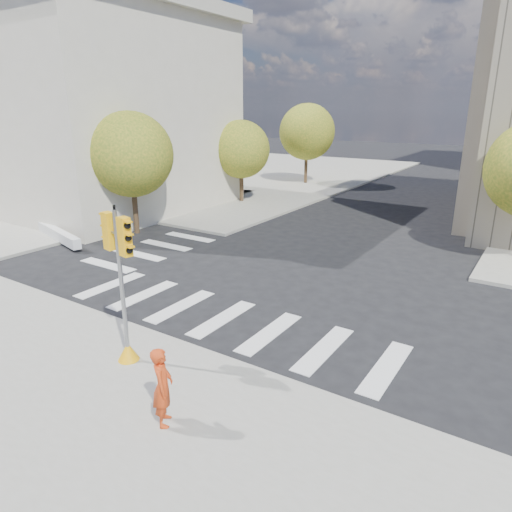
{
  "coord_description": "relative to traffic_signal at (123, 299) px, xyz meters",
  "views": [
    {
      "loc": [
        8.16,
        -12.65,
        6.51
      ],
      "look_at": [
        0.73,
        -1.29,
        2.1
      ],
      "focal_mm": 32.0,
      "sensor_mm": 36.0,
      "label": 1
    }
  ],
  "objects": [
    {
      "name": "tree_lw_near",
      "position": [
        -9.99,
        9.57,
        2.3
      ],
      "size": [
        4.4,
        4.4,
        6.41
      ],
      "color": "#382616",
      "rests_on": "ground"
    },
    {
      "name": "photographer",
      "position": [
        2.61,
        -1.34,
        -0.87
      ],
      "size": [
        0.73,
        0.77,
        1.76
      ],
      "primitive_type": "imported",
      "rotation": [
        0.0,
        0.0,
        2.23
      ],
      "color": "#C43A12",
      "rests_on": "sidewalk_near"
    },
    {
      "name": "tree_lw_mid",
      "position": [
        -9.99,
        19.57,
        1.86
      ],
      "size": [
        4.0,
        4.0,
        5.77
      ],
      "color": "#382616",
      "rests_on": "ground"
    },
    {
      "name": "ground",
      "position": [
        0.51,
        5.57,
        -1.9
      ],
      "size": [
        160.0,
        160.0,
        0.0
      ],
      "primitive_type": "plane",
      "color": "black",
      "rests_on": "ground"
    },
    {
      "name": "tree_lw_far",
      "position": [
        -9.99,
        29.57,
        2.64
      ],
      "size": [
        4.8,
        4.8,
        6.95
      ],
      "color": "#382616",
      "rests_on": "ground"
    },
    {
      "name": "sidewalk_far_left",
      "position": [
        -19.49,
        31.57,
        -1.83
      ],
      "size": [
        28.0,
        40.0,
        0.15
      ],
      "primitive_type": "cube",
      "color": "gray",
      "rests_on": "ground"
    },
    {
      "name": "planter_wall",
      "position": [
        -12.49,
        6.27,
        -1.5
      ],
      "size": [
        5.9,
        1.93,
        0.5
      ],
      "primitive_type": "cube",
      "rotation": [
        0.0,
        0.0,
        -0.26
      ],
      "color": "silver",
      "rests_on": "sidewalk_left_near"
    },
    {
      "name": "traffic_signal",
      "position": [
        0.0,
        0.0,
        0.0
      ],
      "size": [
        1.08,
        0.56,
        4.17
      ],
      "rotation": [
        0.0,
        0.0,
        -0.2
      ],
      "color": "#EFA40C",
      "rests_on": "sidewalk_near"
    },
    {
      "name": "classical_building",
      "position": [
        -19.49,
        13.57,
        4.54
      ],
      "size": [
        19.0,
        15.0,
        12.7
      ],
      "color": "beige",
      "rests_on": "ground"
    }
  ]
}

